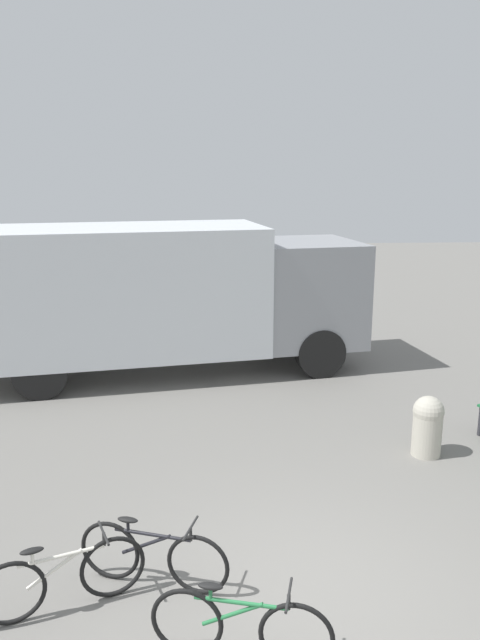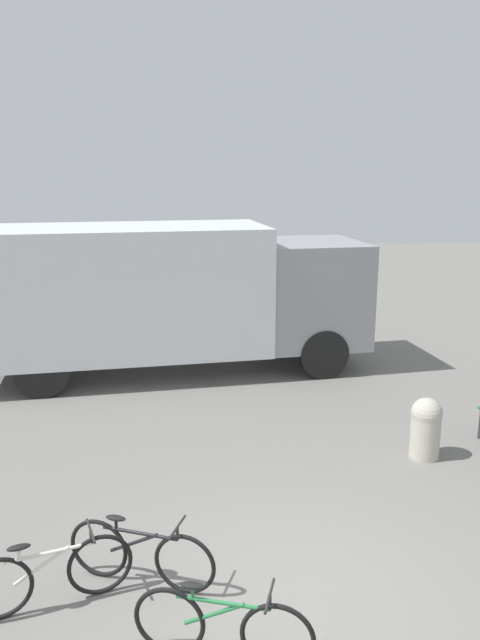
% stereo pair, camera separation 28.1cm
% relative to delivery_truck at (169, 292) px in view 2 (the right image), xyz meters
% --- Properties ---
extents(ground_plane, '(60.00, 60.00, 0.00)m').
position_rel_delivery_truck_xyz_m(ground_plane, '(1.80, -7.32, -1.70)').
color(ground_plane, slate).
extents(delivery_truck, '(8.20, 3.72, 3.05)m').
position_rel_delivery_truck_xyz_m(delivery_truck, '(0.00, 0.00, 0.00)').
color(delivery_truck, silver).
rests_on(delivery_truck, ground).
extents(bicycle_near, '(1.51, 0.67, 0.74)m').
position_rel_delivery_truck_xyz_m(bicycle_near, '(-0.57, -7.30, -1.35)').
color(bicycle_near, black).
rests_on(bicycle_near, ground).
extents(bicycle_middle, '(1.55, 0.60, 0.74)m').
position_rel_delivery_truck_xyz_m(bicycle_middle, '(0.26, -6.99, -1.35)').
color(bicycle_middle, black).
rests_on(bicycle_middle, ground).
extents(bicycle_far, '(1.57, 0.53, 0.74)m').
position_rel_delivery_truck_xyz_m(bicycle_far, '(1.09, -8.04, -1.35)').
color(bicycle_far, black).
rests_on(bicycle_far, ground).
extents(bollard_near_bench, '(0.45, 0.45, 0.92)m').
position_rel_delivery_truck_xyz_m(bollard_near_bench, '(4.08, -4.18, -1.21)').
color(bollard_near_bench, '#B2AD9E').
rests_on(bollard_near_bench, ground).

